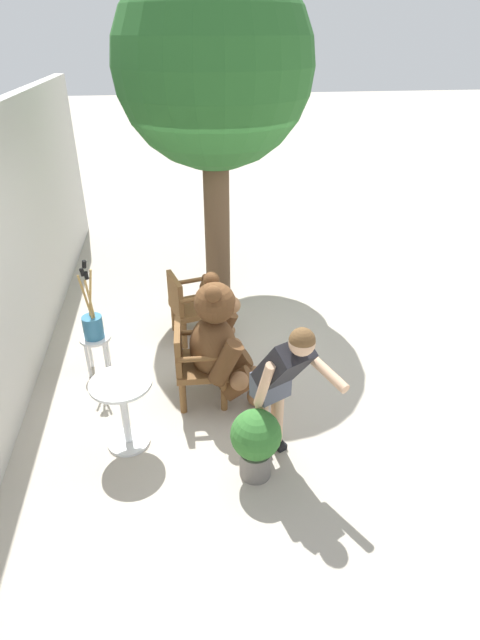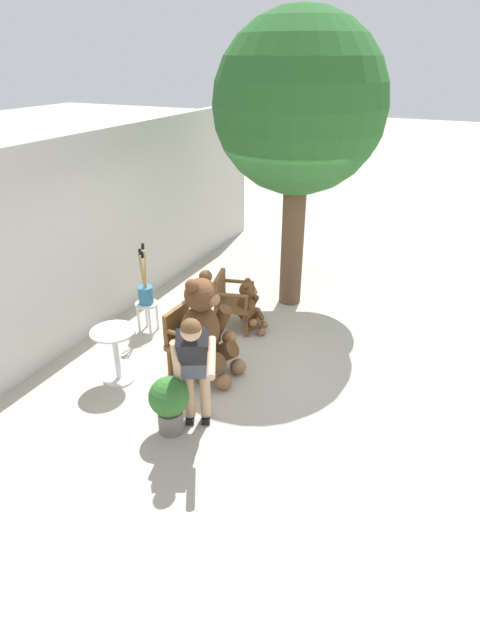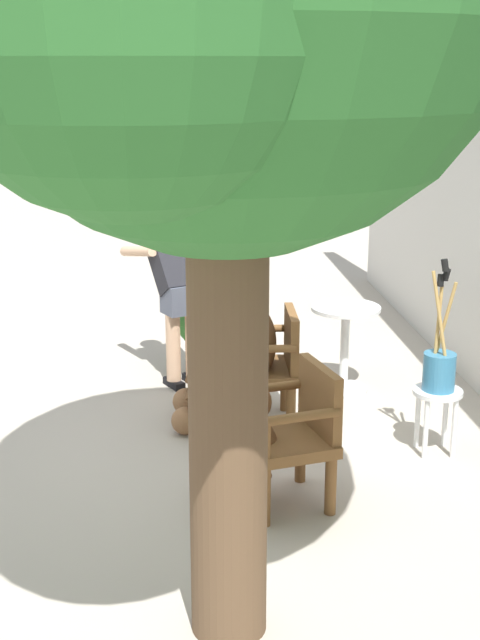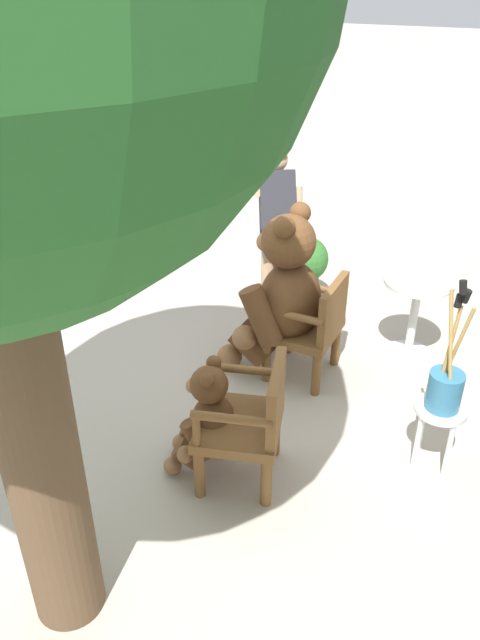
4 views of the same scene
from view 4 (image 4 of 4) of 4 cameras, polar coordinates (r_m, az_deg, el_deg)
The scene contains 10 objects.
ground_plane at distance 4.84m, azimuth -2.27°, elevation -7.39°, with size 60.00×60.00×0.00m, color #B2A899.
wooden_chair_left at distance 4.91m, azimuth 6.49°, elevation -0.47°, with size 0.58×0.55×0.86m.
wooden_chair_right at distance 3.94m, azimuth 0.78°, elevation -9.07°, with size 0.67×0.64×0.86m.
teddy_bear_large at distance 4.88m, azimuth 3.80°, elevation 2.38°, with size 0.83×0.80×1.39m.
teddy_bear_small at distance 4.06m, azimuth -3.09°, elevation -8.92°, with size 0.51×0.51×0.82m.
person_visitor at distance 5.75m, azimuth 3.40°, elevation 9.25°, with size 0.72×0.70×1.49m.
white_stool at distance 4.30m, azimuth 17.70°, elevation -8.68°, with size 0.34×0.34×0.46m.
brush_bucket at distance 4.14m, azimuth 18.29°, elevation -5.63°, with size 0.22×0.22×0.92m.
round_side_table at distance 5.32m, azimuth 15.68°, elevation 0.90°, with size 0.56×0.56×0.72m.
potted_plant at distance 6.03m, azimuth 5.96°, elevation 5.02°, with size 0.44×0.44×0.68m.
Camera 4 is at (3.43, 1.70, 2.97)m, focal length 35.00 mm.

